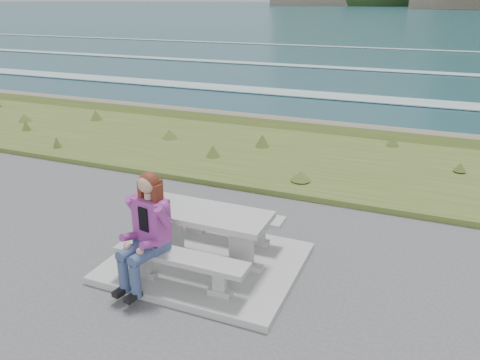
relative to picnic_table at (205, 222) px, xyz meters
The scene contains 8 objects.
concrete_slab 0.63m from the picnic_table, behind, with size 2.60×2.10×0.10m, color #A2A29D.
picnic_table is the anchor object (origin of this frame).
bench_landward 0.74m from the picnic_table, 90.00° to the right, with size 1.80×0.35×0.45m.
bench_seaward 0.74m from the picnic_table, 90.00° to the left, with size 1.80×0.35×0.45m.
grass_verge 5.05m from the picnic_table, 90.00° to the left, with size 160.00×4.50×0.22m, color #405620.
shore_drop 7.93m from the picnic_table, 90.00° to the left, with size 160.00×0.80×2.20m, color brown.
ocean 25.21m from the picnic_table, 90.00° to the left, with size 1600.00×1600.00×0.09m.
seated_woman 0.95m from the picnic_table, 117.54° to the right, with size 0.57×0.82×1.49m.
Camera 1 is at (2.67, -5.13, 3.55)m, focal length 35.00 mm.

